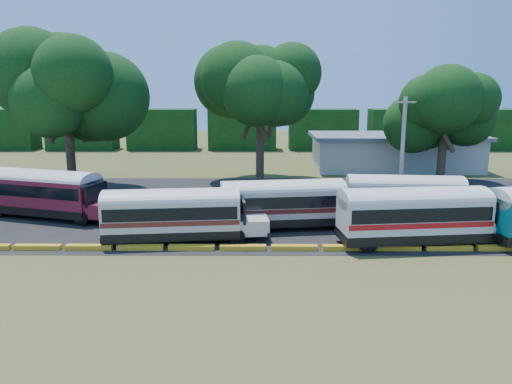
{
  "coord_description": "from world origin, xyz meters",
  "views": [
    {
      "loc": [
        2.4,
        -26.76,
        9.4
      ],
      "look_at": [
        2.24,
        6.0,
        2.4
      ],
      "focal_mm": 35.0,
      "sensor_mm": 36.0,
      "label": 1
    }
  ],
  "objects_px": {
    "bus_red": "(44,190)",
    "tree_west": "(65,80)",
    "bus_white_red": "(417,213)",
    "bus_cream_west": "(175,212)"
  },
  "relations": [
    {
      "from": "bus_red",
      "to": "tree_west",
      "type": "relative_size",
      "value": 0.79
    },
    {
      "from": "bus_red",
      "to": "bus_white_red",
      "type": "height_order",
      "value": "bus_white_red"
    },
    {
      "from": "bus_red",
      "to": "bus_white_red",
      "type": "distance_m",
      "value": 25.69
    },
    {
      "from": "tree_west",
      "to": "bus_red",
      "type": "bearing_deg",
      "value": -81.8
    },
    {
      "from": "bus_white_red",
      "to": "tree_west",
      "type": "bearing_deg",
      "value": 143.38
    },
    {
      "from": "bus_red",
      "to": "bus_white_red",
      "type": "bearing_deg",
      "value": 3.31
    },
    {
      "from": "bus_red",
      "to": "bus_cream_west",
      "type": "distance_m",
      "value": 11.87
    },
    {
      "from": "tree_west",
      "to": "bus_cream_west",
      "type": "bearing_deg",
      "value": -51.33
    },
    {
      "from": "bus_red",
      "to": "bus_cream_west",
      "type": "relative_size",
      "value": 1.07
    },
    {
      "from": "bus_white_red",
      "to": "tree_west",
      "type": "relative_size",
      "value": 0.79
    }
  ]
}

